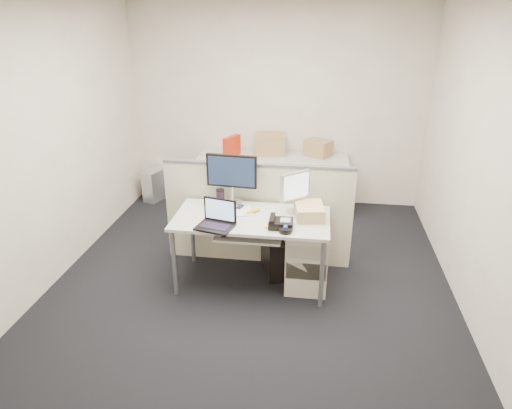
# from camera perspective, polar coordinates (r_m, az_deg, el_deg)

# --- Properties ---
(floor) EXTENTS (4.00, 4.50, 0.01)m
(floor) POSITION_cam_1_polar(r_m,az_deg,el_deg) (4.76, -0.52, -9.62)
(floor) COLOR black
(floor) RESTS_ON ground
(wall_back) EXTENTS (4.00, 0.02, 2.70)m
(wall_back) POSITION_cam_1_polar(r_m,az_deg,el_deg) (6.35, 2.51, 12.12)
(wall_back) COLOR silver
(wall_back) RESTS_ON ground
(wall_front) EXTENTS (4.00, 0.02, 2.70)m
(wall_front) POSITION_cam_1_polar(r_m,az_deg,el_deg) (2.19, -9.59, -11.56)
(wall_front) COLOR silver
(wall_front) RESTS_ON ground
(wall_left) EXTENTS (0.02, 4.50, 2.70)m
(wall_left) POSITION_cam_1_polar(r_m,az_deg,el_deg) (4.89, -24.62, 6.56)
(wall_left) COLOR silver
(wall_left) RESTS_ON ground
(wall_right) EXTENTS (0.02, 4.50, 2.70)m
(wall_right) POSITION_cam_1_polar(r_m,az_deg,el_deg) (4.37, 26.41, 4.42)
(wall_right) COLOR silver
(wall_right) RESTS_ON ground
(desk) EXTENTS (1.50, 0.75, 0.73)m
(desk) POSITION_cam_1_polar(r_m,az_deg,el_deg) (4.43, -0.55, -2.35)
(desk) COLOR beige
(desk) RESTS_ON floor
(keyboard_tray) EXTENTS (0.62, 0.32, 0.02)m
(keyboard_tray) POSITION_cam_1_polar(r_m,az_deg,el_deg) (4.30, -0.91, -3.91)
(keyboard_tray) COLOR beige
(keyboard_tray) RESTS_ON desk
(drawer_pedestal) EXTENTS (0.40, 0.55, 0.65)m
(drawer_pedestal) POSITION_cam_1_polar(r_m,az_deg,el_deg) (4.60, 6.39, -6.29)
(drawer_pedestal) COLOR beige
(drawer_pedestal) RESTS_ON floor
(cubicle_partition) EXTENTS (2.00, 0.06, 1.10)m
(cubicle_partition) POSITION_cam_1_polar(r_m,az_deg,el_deg) (4.88, 0.23, -1.31)
(cubicle_partition) COLOR beige
(cubicle_partition) RESTS_ON floor
(back_counter) EXTENTS (2.00, 0.60, 0.72)m
(back_counter) POSITION_cam_1_polar(r_m,az_deg,el_deg) (6.32, 2.06, 2.71)
(back_counter) COLOR beige
(back_counter) RESTS_ON floor
(monitor_main) EXTENTS (0.53, 0.24, 0.52)m
(monitor_main) POSITION_cam_1_polar(r_m,az_deg,el_deg) (4.64, -3.04, 3.18)
(monitor_main) COLOR black
(monitor_main) RESTS_ON desk
(monitor_small) EXTENTS (0.36, 0.35, 0.41)m
(monitor_small) POSITION_cam_1_polar(r_m,az_deg,el_deg) (4.45, 4.88, 1.49)
(monitor_small) COLOR #B7B7BC
(monitor_small) RESTS_ON desk
(laptop) EXTENTS (0.37, 0.31, 0.25)m
(laptop) POSITION_cam_1_polar(r_m,az_deg,el_deg) (4.16, -5.23, -1.41)
(laptop) COLOR black
(laptop) RESTS_ON desk
(trackball) EXTENTS (0.15, 0.15, 0.05)m
(trackball) POSITION_cam_1_polar(r_m,az_deg,el_deg) (4.11, 3.70, -3.21)
(trackball) COLOR black
(trackball) RESTS_ON desk
(desk_phone) EXTENTS (0.23, 0.19, 0.07)m
(desk_phone) POSITION_cam_1_polar(r_m,az_deg,el_deg) (4.20, 3.13, -2.41)
(desk_phone) COLOR black
(desk_phone) RESTS_ON desk
(paper_stack) EXTENTS (0.27, 0.30, 0.01)m
(paper_stack) POSITION_cam_1_polar(r_m,az_deg,el_deg) (4.53, -1.83, -0.79)
(paper_stack) COLOR silver
(paper_stack) RESTS_ON desk
(sticky_pad) EXTENTS (0.10, 0.10, 0.01)m
(sticky_pad) POSITION_cam_1_polar(r_m,az_deg,el_deg) (4.22, 1.50, -2.67)
(sticky_pad) COLOR yellow
(sticky_pad) RESTS_ON desk
(travel_mug) EXTENTS (0.11, 0.11, 0.17)m
(travel_mug) POSITION_cam_1_polar(r_m,az_deg,el_deg) (4.62, -4.47, 0.75)
(travel_mug) COLOR black
(travel_mug) RESTS_ON desk
(banana) EXTENTS (0.16, 0.16, 0.04)m
(banana) POSITION_cam_1_polar(r_m,az_deg,el_deg) (4.49, -0.37, -0.81)
(banana) COLOR gold
(banana) RESTS_ON desk
(cellphone) EXTENTS (0.08, 0.12, 0.01)m
(cellphone) POSITION_cam_1_polar(r_m,az_deg,el_deg) (4.61, -2.03, -0.35)
(cellphone) COLOR black
(cellphone) RESTS_ON desk
(manila_folders) EXTENTS (0.31, 0.37, 0.13)m
(manila_folders) POSITION_cam_1_polar(r_m,az_deg,el_deg) (4.41, 6.68, -0.83)
(manila_folders) COLOR tan
(manila_folders) RESTS_ON desk
(keyboard) EXTENTS (0.47, 0.27, 0.02)m
(keyboard) POSITION_cam_1_polar(r_m,az_deg,el_deg) (4.33, -1.48, -3.35)
(keyboard) COLOR black
(keyboard) RESTS_ON keyboard_tray
(pc_tower_desk) EXTENTS (0.31, 0.48, 0.42)m
(pc_tower_desk) POSITION_cam_1_polar(r_m,az_deg,el_deg) (4.80, 2.20, -6.36)
(pc_tower_desk) COLOR black
(pc_tower_desk) RESTS_ON floor
(pc_tower_spare_dark) EXTENTS (0.21, 0.49, 0.45)m
(pc_tower_spare_dark) POSITION_cam_1_polar(r_m,az_deg,el_deg) (6.64, -6.92, 2.34)
(pc_tower_spare_dark) COLOR black
(pc_tower_spare_dark) RESTS_ON floor
(pc_tower_spare_silver) EXTENTS (0.33, 0.52, 0.45)m
(pc_tower_spare_silver) POSITION_cam_1_polar(r_m,az_deg,el_deg) (6.83, -12.21, 2.58)
(pc_tower_spare_silver) COLOR #B7B7BC
(pc_tower_spare_silver) RESTS_ON floor
(cardboard_box_left) EXTENTS (0.43, 0.35, 0.30)m
(cardboard_box_left) POSITION_cam_1_polar(r_m,az_deg,el_deg) (6.27, 1.79, 7.49)
(cardboard_box_left) COLOR tan
(cardboard_box_left) RESTS_ON back_counter
(cardboard_box_right) EXTENTS (0.41, 0.39, 0.24)m
(cardboard_box_right) POSITION_cam_1_polar(r_m,az_deg,el_deg) (6.25, 7.76, 6.91)
(cardboard_box_right) COLOR tan
(cardboard_box_right) RESTS_ON back_counter
(red_binder) EXTENTS (0.20, 0.32, 0.29)m
(red_binder) POSITION_cam_1_polar(r_m,az_deg,el_deg) (6.18, -3.04, 7.19)
(red_binder) COLOR red
(red_binder) RESTS_ON back_counter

